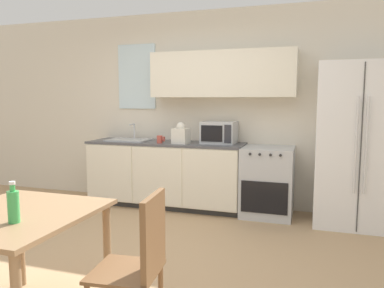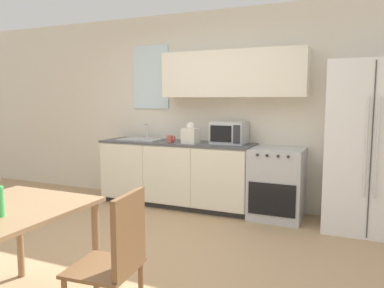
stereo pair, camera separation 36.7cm
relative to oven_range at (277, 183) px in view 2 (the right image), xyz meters
The scene contains 11 objects.
ground_plane 2.12m from the oven_range, 119.02° to the right, with size 12.00×12.00×0.00m, color tan.
wall_back 1.41m from the oven_range, 162.23° to the left, with size 12.00×0.38×2.70m.
kitchen_counter 1.41m from the oven_range, behind, with size 2.18×0.62×0.90m.
oven_range is the anchor object (origin of this frame).
refrigerator 1.15m from the oven_range, ahead, with size 0.93×0.73×1.91m.
kitchen_sink 2.02m from the oven_range, behind, with size 0.58×0.42×0.24m.
microwave 0.90m from the oven_range, behind, with size 0.44×0.38×0.29m.
coffee_mug 1.51m from the oven_range, behind, with size 0.11×0.08×0.10m.
grocery_bag_0 1.28m from the oven_range, behind, with size 0.23×0.20×0.29m.
dining_table 3.16m from the oven_range, 113.57° to the right, with size 0.91×0.99×0.76m.
dining_chair_side 2.83m from the oven_range, 98.74° to the right, with size 0.44×0.44×0.93m.
Camera 2 is at (1.88, -2.81, 1.49)m, focal length 35.00 mm.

